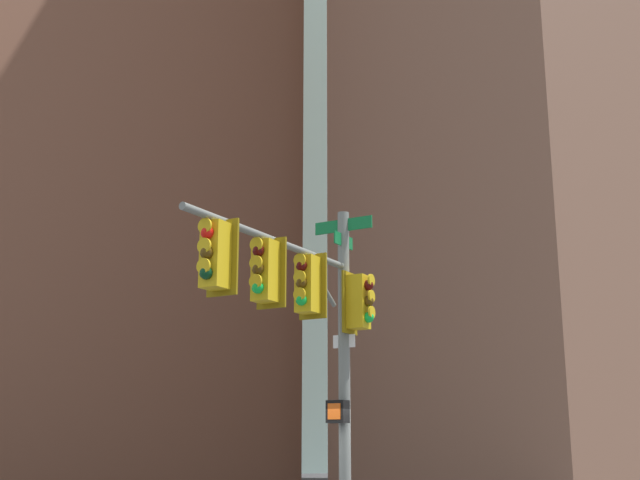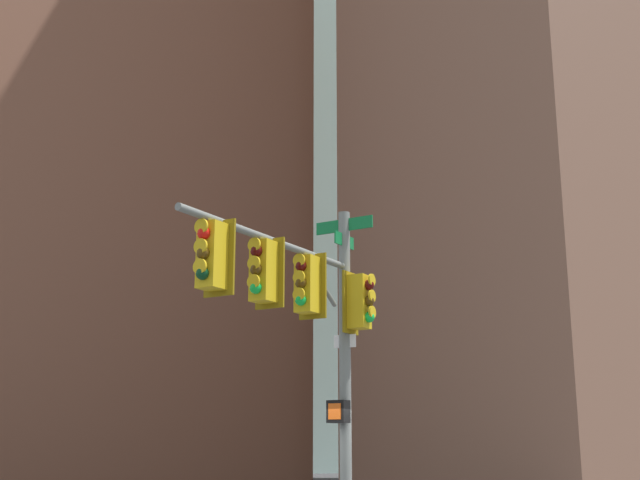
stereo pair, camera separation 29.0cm
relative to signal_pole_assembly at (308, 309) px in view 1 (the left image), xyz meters
The scene contains 4 objects.
signal_pole_assembly is the anchor object (origin of this frame).
building_brick_midblock 38.00m from the signal_pole_assembly, 95.94° to the right, with size 21.11×14.69×40.11m, color brown.
building_glass_tower 66.02m from the signal_pole_assembly, 104.45° to the right, with size 30.44×33.55×70.73m, color #9EC6C1.
building_brick_farside 65.49m from the signal_pole_assembly, 104.74° to the right, with size 17.55×15.16×45.31m, color #845B47.
Camera 1 is at (7.53, 13.61, 1.87)m, focal length 47.16 mm.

